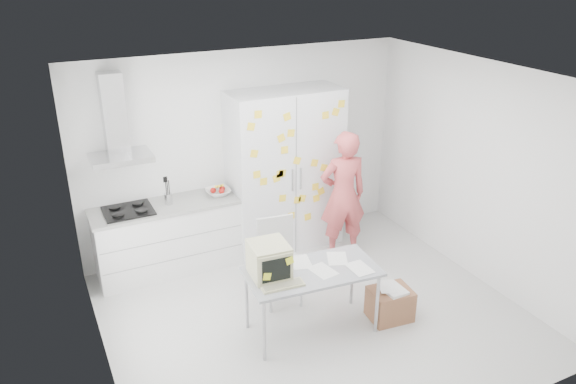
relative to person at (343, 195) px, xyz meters
name	(u,v)px	position (x,y,z in m)	size (l,w,h in m)	color
floor	(313,315)	(-1.00, -1.07, -0.89)	(4.50, 4.00, 0.02)	silver
walls	(286,184)	(-1.00, -0.35, 0.47)	(4.52, 4.01, 2.70)	white
ceiling	(318,79)	(-1.00, -1.07, 1.82)	(4.50, 4.00, 0.02)	white
counter_run	(168,237)	(-2.20, 0.63, -0.40)	(1.84, 0.63, 1.28)	white
range_hood	(116,126)	(-2.65, 0.77, 1.08)	(0.70, 0.48, 1.01)	silver
tall_cabinet	(285,171)	(-0.55, 0.61, 0.22)	(1.50, 0.68, 2.20)	silver
person	(343,195)	(0.00, 0.00, 0.00)	(0.64, 0.42, 1.75)	#CE5052
desk	(285,266)	(-1.44, -1.24, -0.03)	(1.45, 0.81, 1.11)	#93959C
chair	(279,255)	(-1.21, -0.57, -0.30)	(0.51, 0.51, 1.01)	#B6B6B4
cardboard_box	(390,303)	(-0.26, -1.50, -0.69)	(0.49, 0.41, 0.40)	#8D5C3D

